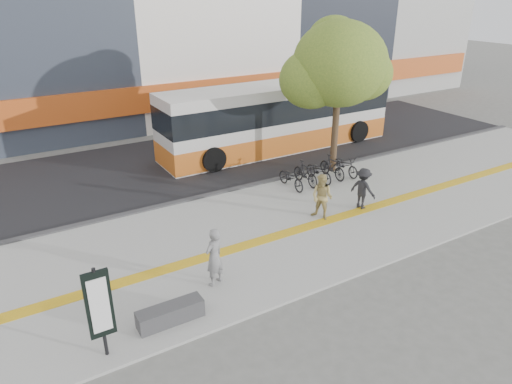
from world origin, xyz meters
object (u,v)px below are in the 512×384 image
bench (170,314)px  pedestrian_tan (322,197)px  signboard (99,306)px  pedestrian_dark (363,189)px  seated_woman (214,257)px  street_tree (337,66)px  bus (278,119)px

bench → pedestrian_tan: pedestrian_tan is taller
signboard → pedestrian_dark: size_ratio=1.45×
bench → signboard: size_ratio=0.73×
signboard → pedestrian_tan: 8.55m
pedestrian_tan → pedestrian_dark: size_ratio=1.05×
signboard → seated_woman: bearing=20.1°
bench → street_tree: (9.78, 6.02, 4.21)m
street_tree → pedestrian_dark: bearing=-112.9°
bench → pedestrian_tan: size_ratio=1.00×
bus → signboard: bearing=-137.9°
signboard → bus: size_ratio=0.19×
seated_woman → bus: bearing=-154.9°
bench → bus: (9.46, 9.70, 1.24)m
signboard → street_tree: street_tree is taller
signboard → pedestrian_dark: 10.21m
pedestrian_tan → seated_woman: bearing=-95.9°
bench → seated_woman: (1.61, 0.87, 0.60)m
seated_woman → pedestrian_tan: seated_woman is taller
pedestrian_tan → bus: bearing=133.4°
bench → street_tree: bearing=31.6°
signboard → pedestrian_tan: size_ratio=1.38×
seated_woman → street_tree: bearing=-171.1°
bus → pedestrian_tan: bearing=-112.4°
seated_woman → bench: bearing=5.1°
signboard → pedestrian_tan: signboard is taller
street_tree → pedestrian_dark: street_tree is taller
street_tree → bench: bearing=-148.4°
street_tree → bus: (-0.32, 3.68, -2.97)m
street_tree → seated_woman: size_ratio=3.81×
bench → bus: 13.60m
pedestrian_dark → seated_woman: bearing=87.2°
street_tree → pedestrian_dark: (-1.54, -3.64, -3.68)m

